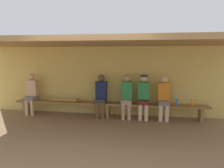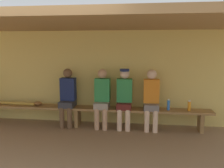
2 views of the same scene
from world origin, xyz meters
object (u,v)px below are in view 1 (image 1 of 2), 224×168
baseball_glove_tan (78,100)px  player_with_sunglasses (164,96)px  water_bottle_blue (192,102)px  bench (108,105)px  player_shirtless_tan (144,95)px  player_in_red (101,94)px  player_middle (32,92)px  baseball_bat (63,100)px  player_in_blue (127,95)px  water_bottle_clear (177,101)px

baseball_glove_tan → player_with_sunglasses: bearing=-146.6°
player_with_sunglasses → water_bottle_blue: (0.81, -0.02, -0.16)m
bench → player_shirtless_tan: size_ratio=4.46×
baseball_glove_tan → player_shirtless_tan: bearing=-146.7°
player_in_red → player_middle: (-2.31, 0.00, 0.00)m
player_in_red → player_shirtless_tan: player_shirtless_tan is taller
water_bottle_blue → baseball_bat: size_ratio=0.26×
bench → player_with_sunglasses: (1.68, 0.00, 0.34)m
player_middle → water_bottle_blue: player_middle is taller
baseball_bat → player_middle: bearing=-176.6°
baseball_glove_tan → player_middle: bearing=34.6°
player_in_blue → baseball_glove_tan: size_ratio=5.56×
player_with_sunglasses → baseball_glove_tan: (-2.64, 0.02, -0.22)m
bench → player_shirtless_tan: (1.08, 0.00, 0.36)m
bench → water_bottle_blue: (2.49, -0.02, 0.18)m
bench → water_bottle_blue: 2.49m
player_middle → water_bottle_clear: player_middle is taller
water_bottle_blue → water_bottle_clear: size_ratio=0.94×
player_in_red → water_bottle_clear: (2.27, -0.01, -0.15)m
player_middle → player_with_sunglasses: 4.21m
player_in_blue → baseball_bat: size_ratio=1.54×
player_shirtless_tan → water_bottle_blue: bearing=-0.9°
bench → water_bottle_clear: size_ratio=24.78×
baseball_glove_tan → player_in_blue: bearing=-146.9°
water_bottle_clear → player_in_red: bearing=179.7°
bench → player_middle: bearing=179.9°
player_middle → player_with_sunglasses: (4.21, 0.00, 0.00)m
player_with_sunglasses → water_bottle_blue: 0.83m
player_in_blue → baseball_glove_tan: player_in_blue is taller
baseball_glove_tan → baseball_bat: 0.49m
water_bottle_blue → bench: bearing=179.6°
water_bottle_blue → player_with_sunglasses: bearing=178.4°
bench → player_middle: 2.56m
bench → baseball_glove_tan: (-0.96, 0.02, 0.12)m
player_middle → baseball_bat: player_middle is taller
water_bottle_clear → baseball_glove_tan: size_ratio=1.01×
bench → player_in_blue: (0.58, 0.00, 0.34)m
player_with_sunglasses → player_middle: bearing=180.0°
player_shirtless_tan → bench: bearing=-179.8°
player_in_red → water_bottle_blue: size_ratio=5.84×
player_shirtless_tan → baseball_bat: bearing=-179.9°
player_in_blue → baseball_bat: (-2.04, -0.00, -0.24)m
player_in_blue → player_middle: size_ratio=1.00×
player_in_red → water_bottle_clear: player_in_red is taller
player_in_blue → player_in_red: bearing=180.0°
player_middle → player_with_sunglasses: same height
baseball_glove_tan → water_bottle_blue: bearing=-146.8°
player_middle → water_bottle_blue: bearing=-0.3°
bench → baseball_glove_tan: 0.97m
bench → player_in_blue: size_ratio=4.49×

